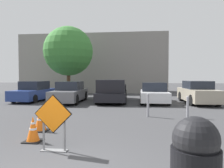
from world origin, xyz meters
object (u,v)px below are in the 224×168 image
traffic_cone_third (45,113)px  traffic_cone_fourth (52,110)px  parked_car_second (70,93)px  bollard_nearest (148,105)px  traffic_cone_nearest (33,129)px  parked_car_nearest (34,92)px  parked_car_third (154,93)px  trash_bin (195,166)px  traffic_cone_second (40,120)px  road_closed_sign (53,120)px  bollard_second (188,106)px  pickup_truck (112,92)px  parked_car_fourth (198,93)px

traffic_cone_third → traffic_cone_fourth: 1.14m
parked_car_second → bollard_nearest: (5.25, -5.02, -0.13)m
traffic_cone_nearest → traffic_cone_fourth: 3.67m
parked_car_nearest → parked_car_third: parked_car_nearest is taller
trash_bin → parked_car_third: bearing=88.0°
traffic_cone_second → road_closed_sign: bearing=-57.3°
traffic_cone_third → parked_car_nearest: parked_car_nearest is taller
traffic_cone_third → parked_car_third: (4.76, 7.22, 0.28)m
traffic_cone_nearest → traffic_cone_second: (-0.33, 1.19, 0.03)m
parked_car_third → bollard_second: size_ratio=4.39×
parked_car_nearest → pickup_truck: (5.92, -0.21, 0.06)m
traffic_cone_second → parked_car_fourth: parked_car_fourth is taller
trash_bin → traffic_cone_fourth: bearing=124.0°
traffic_cone_third → trash_bin: trash_bin is taller
traffic_cone_third → trash_bin: bearing=-51.9°
parked_car_nearest → pickup_truck: pickup_truck is taller
road_closed_sign → parked_car_third: size_ratio=0.33×
parked_car_nearest → trash_bin: size_ratio=3.61×
parked_car_second → parked_car_third: 5.92m
parked_car_second → parked_car_fourth: 8.87m
traffic_cone_third → parked_car_nearest: bearing=119.2°
road_closed_sign → parked_car_third: (3.17, 10.37, -0.12)m
road_closed_sign → pickup_truck: 10.27m
road_closed_sign → trash_bin: bearing=-41.0°
road_closed_sign → parked_car_second: 10.31m
parked_car_third → trash_bin: 12.75m
trash_bin → bollard_second: bearing=78.2°
parked_car_second → trash_bin: size_ratio=3.90×
bollard_nearest → parked_car_third: bearing=83.1°
bollard_second → parked_car_third: bearing=101.3°
traffic_cone_fourth → pickup_truck: pickup_truck is taller
bollard_nearest → trash_bin: bearing=-88.3°
pickup_truck → road_closed_sign: bearing=86.0°
traffic_cone_nearest → parked_car_fourth: 11.90m
parked_car_nearest → parked_car_third: 8.86m
parked_car_nearest → traffic_cone_second: bearing=120.9°
traffic_cone_fourth → parked_car_nearest: 7.35m
parked_car_nearest → bollard_second: parked_car_nearest is taller
traffic_cone_fourth → parked_car_fourth: 9.95m
traffic_cone_third → bollard_second: bollard_second is taller
trash_bin → traffic_cone_nearest: bearing=139.5°
parked_car_nearest → parked_car_second: 3.00m
traffic_cone_nearest → parked_car_third: 10.48m
traffic_cone_nearest → parked_car_third: (4.06, 9.66, 0.31)m
bollard_second → traffic_cone_fourth: bearing=-173.8°
traffic_cone_nearest → pickup_truck: bearing=83.3°
bollard_nearest → pickup_truck: bearing=113.1°
trash_bin → pickup_truck: bearing=101.2°
traffic_cone_nearest → parked_car_third: size_ratio=0.17×
parked_car_second → bollard_nearest: bearing=133.7°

